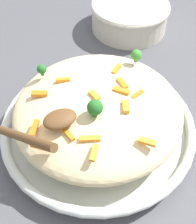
{
  "coord_description": "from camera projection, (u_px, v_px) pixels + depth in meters",
  "views": [
    {
      "loc": [
        0.16,
        0.34,
        0.5
      ],
      "look_at": [
        0.0,
        0.0,
        0.07
      ],
      "focal_mm": 49.63,
      "sensor_mm": 36.0,
      "label": 1
    }
  ],
  "objects": [
    {
      "name": "carrot_piece_12",
      "position": [
        94.0,
        153.0,
        0.47
      ],
      "size": [
        0.02,
        0.03,
        0.01
      ],
      "primitive_type": "cube",
      "rotation": [
        0.0,
        0.0,
        4.04
      ],
      "color": "orange",
      "rests_on": "pasta_mound"
    },
    {
      "name": "carrot_piece_6",
      "position": [
        40.0,
        94.0,
        0.55
      ],
      "size": [
        0.03,
        0.02,
        0.01
      ],
      "primitive_type": "cube",
      "rotation": [
        0.0,
        0.0,
        5.84
      ],
      "color": "orange",
      "rests_on": "pasta_mound"
    },
    {
      "name": "carrot_piece_0",
      "position": [
        122.0,
        83.0,
        0.56
      ],
      "size": [
        0.01,
        0.03,
        0.01
      ],
      "primitive_type": "cube",
      "rotation": [
        0.0,
        0.0,
        4.74
      ],
      "color": "orange",
      "rests_on": "pasta_mound"
    },
    {
      "name": "ground_plane",
      "position": [
        98.0,
        134.0,
        0.63
      ],
      "size": [
        2.4,
        2.4,
        0.0
      ],
      "primitive_type": "plane",
      "color": "#4C4C51"
    },
    {
      "name": "serving_bowl",
      "position": [
        98.0,
        127.0,
        0.61
      ],
      "size": [
        0.38,
        0.38,
        0.04
      ],
      "color": "silver",
      "rests_on": "ground_plane"
    },
    {
      "name": "carrot_piece_5",
      "position": [
        121.0,
        91.0,
        0.55
      ],
      "size": [
        0.03,
        0.03,
        0.01
      ],
      "primitive_type": "cube",
      "rotation": [
        0.0,
        0.0,
        2.31
      ],
      "color": "orange",
      "rests_on": "pasta_mound"
    },
    {
      "name": "carrot_piece_11",
      "position": [
        95.0,
        97.0,
        0.54
      ],
      "size": [
        0.01,
        0.03,
        0.01
      ],
      "primitive_type": "cube",
      "rotation": [
        0.0,
        0.0,
        1.74
      ],
      "color": "orange",
      "rests_on": "pasta_mound"
    },
    {
      "name": "carrot_piece_3",
      "position": [
        63.0,
        80.0,
        0.57
      ],
      "size": [
        0.03,
        0.02,
        0.01
      ],
      "primitive_type": "cube",
      "rotation": [
        0.0,
        0.0,
        2.82
      ],
      "color": "orange",
      "rests_on": "pasta_mound"
    },
    {
      "name": "serving_spoon",
      "position": [
        43.0,
        125.0,
        0.47
      ],
      "size": [
        0.14,
        0.16,
        0.1
      ],
      "color": "brown",
      "rests_on": "pasta_mound"
    },
    {
      "name": "companion_bowl",
      "position": [
        130.0,
        14.0,
        0.84
      ],
      "size": [
        0.21,
        0.21,
        0.08
      ],
      "color": "beige",
      "rests_on": "ground_plane"
    },
    {
      "name": "pasta_mound",
      "position": [
        98.0,
        110.0,
        0.57
      ],
      "size": [
        0.32,
        0.31,
        0.08
      ],
      "primitive_type": "ellipsoid",
      "color": "beige",
      "rests_on": "serving_bowl"
    },
    {
      "name": "carrot_piece_9",
      "position": [
        67.0,
        132.0,
        0.5
      ],
      "size": [
        0.02,
        0.04,
        0.01
      ],
      "primitive_type": "cube",
      "rotation": [
        0.0,
        0.0,
        1.78
      ],
      "color": "orange",
      "rests_on": "pasta_mound"
    },
    {
      "name": "broccoli_floret_1",
      "position": [
        95.0,
        108.0,
        0.5
      ],
      "size": [
        0.03,
        0.03,
        0.03
      ],
      "color": "#205B1C",
      "rests_on": "pasta_mound"
    },
    {
      "name": "carrot_piece_4",
      "position": [
        147.0,
        142.0,
        0.48
      ],
      "size": [
        0.03,
        0.03,
        0.01
      ],
      "primitive_type": "cube",
      "rotation": [
        0.0,
        0.0,
        2.33
      ],
      "color": "orange",
      "rests_on": "pasta_mound"
    },
    {
      "name": "carrot_piece_1",
      "position": [
        42.0,
        146.0,
        0.48
      ],
      "size": [
        0.03,
        0.03,
        0.01
      ],
      "primitive_type": "cube",
      "rotation": [
        0.0,
        0.0,
        5.53
      ],
      "color": "orange",
      "rests_on": "pasta_mound"
    },
    {
      "name": "broccoli_floret_0",
      "position": [
        42.0,
        69.0,
        0.58
      ],
      "size": [
        0.02,
        0.02,
        0.02
      ],
      "color": "#205B1C",
      "rests_on": "pasta_mound"
    },
    {
      "name": "carrot_piece_10",
      "position": [
        137.0,
        95.0,
        0.55
      ],
      "size": [
        0.03,
        0.02,
        0.01
      ],
      "primitive_type": "cube",
      "rotation": [
        0.0,
        0.0,
        0.31
      ],
      "color": "orange",
      "rests_on": "pasta_mound"
    },
    {
      "name": "carrot_piece_2",
      "position": [
        90.0,
        139.0,
        0.49
      ],
      "size": [
        0.03,
        0.02,
        0.01
      ],
      "primitive_type": "cube",
      "rotation": [
        0.0,
        0.0,
        2.74
      ],
      "color": "orange",
      "rests_on": "pasta_mound"
    },
    {
      "name": "carrot_piece_13",
      "position": [
        34.0,
        128.0,
        0.5
      ],
      "size": [
        0.03,
        0.03,
        0.01
      ],
      "primitive_type": "cube",
      "rotation": [
        0.0,
        0.0,
        0.97
      ],
      "color": "orange",
      "rests_on": "pasta_mound"
    },
    {
      "name": "carrot_piece_7",
      "position": [
        126.0,
        107.0,
        0.52
      ],
      "size": [
        0.02,
        0.03,
        0.01
      ],
      "primitive_type": "cube",
      "rotation": [
        0.0,
        0.0,
        4.29
      ],
      "color": "orange",
      "rests_on": "pasta_mound"
    },
    {
      "name": "broccoli_floret_2",
      "position": [
        136.0,
        55.0,
        0.6
      ],
      "size": [
        0.02,
        0.02,
        0.03
      ],
      "color": "#377928",
      "rests_on": "pasta_mound"
    },
    {
      "name": "carrot_piece_8",
      "position": [
        117.0,
        69.0,
        0.59
      ],
      "size": [
        0.03,
        0.02,
        0.01
      ],
      "primitive_type": "cube",
      "rotation": [
        0.0,
        0.0,
        0.63
      ],
      "color": "orange",
      "rests_on": "pasta_mound"
    }
  ]
}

